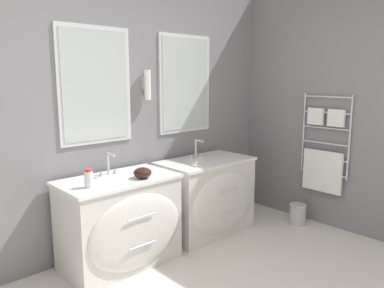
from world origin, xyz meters
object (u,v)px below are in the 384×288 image
at_px(vanity_right, 208,195).
at_px(vanity_left, 122,221).
at_px(amenity_bowl, 142,173).
at_px(toiletry_bottle, 89,179).
at_px(waste_bin, 298,213).

bearing_deg(vanity_right, vanity_left, 180.00).
distance_m(vanity_left, amenity_bowl, 0.46).
height_order(vanity_left, toiletry_bottle, toiletry_bottle).
xyz_separation_m(vanity_right, waste_bin, (0.89, -0.53, -0.28)).
height_order(amenity_bowl, waste_bin, amenity_bowl).
height_order(vanity_right, toiletry_bottle, toiletry_bottle).
xyz_separation_m(vanity_left, vanity_right, (1.05, 0.00, 0.00)).
bearing_deg(waste_bin, amenity_bowl, 166.97).
bearing_deg(amenity_bowl, vanity_right, 7.08).
distance_m(vanity_right, waste_bin, 1.08).
relative_size(vanity_right, waste_bin, 4.37).
bearing_deg(amenity_bowl, toiletry_bottle, 173.28).
bearing_deg(amenity_bowl, waste_bin, -13.03).
bearing_deg(vanity_right, amenity_bowl, -172.92).
height_order(vanity_left, vanity_right, same).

